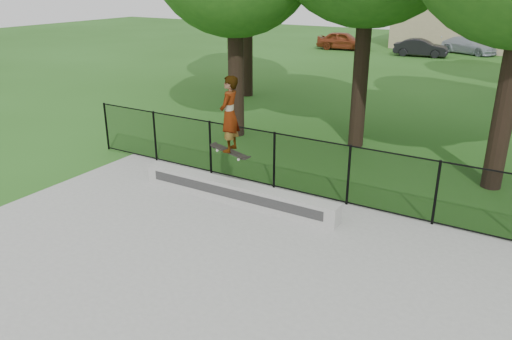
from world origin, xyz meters
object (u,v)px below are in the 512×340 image
Objects in this scene: car_c at (468,45)px; skater_airborne at (229,115)px; grind_ledge at (236,192)px; car_b at (421,48)px; car_a at (343,41)px.

skater_airborne is (-0.40, -30.25, 1.59)m from car_c.
grind_ledge is 2.74× the size of skater_airborne.
car_b is at bearing 94.66° from skater_airborne.
car_b is 4.06m from car_c.
car_a is 5.99m from car_b.
skater_airborne is (8.18, -27.67, 1.51)m from car_a.
car_b is at bearing 94.96° from grind_ledge.
car_b is (-2.36, 27.13, 0.30)m from grind_ledge.
skater_airborne reaches higher than car_c.
grind_ledge is at bearing 5.10° from skater_airborne.
car_a is at bearing 106.75° from grind_ledge.
car_c is at bearing -79.99° from car_a.
skater_airborne is at bearing -158.45° from car_c.
car_a reaches higher than car_c.
car_c is (0.26, 30.24, 0.30)m from grind_ledge.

